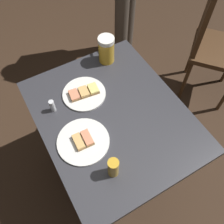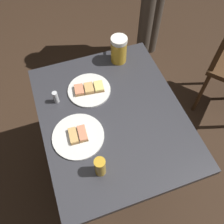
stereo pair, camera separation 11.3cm
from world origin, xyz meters
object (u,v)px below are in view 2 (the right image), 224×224
at_px(beer_mug, 119,49).
at_px(beer_glass_small, 100,167).
at_px(plate_near, 89,90).
at_px(salt_shaker, 56,97).
at_px(plate_far, 78,136).

bearing_deg(beer_mug, beer_glass_small, 63.28).
bearing_deg(beer_glass_small, plate_near, -100.15).
bearing_deg(salt_shaker, beer_mug, -156.26).
xyz_separation_m(plate_near, plate_far, (0.12, 0.23, -0.00)).
bearing_deg(beer_mug, plate_far, 49.39).
distance_m(plate_far, beer_mug, 0.52).
distance_m(plate_far, salt_shaker, 0.23).
relative_size(plate_near, beer_glass_small, 2.03).
height_order(beer_mug, beer_glass_small, beer_mug).
distance_m(plate_near, beer_glass_small, 0.43).
xyz_separation_m(plate_far, beer_mug, (-0.33, -0.39, 0.07)).
bearing_deg(beer_glass_small, beer_mug, -116.72).
distance_m(plate_near, plate_far, 0.26).
distance_m(beer_glass_small, salt_shaker, 0.42).
xyz_separation_m(plate_far, salt_shaker, (0.05, -0.22, 0.03)).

